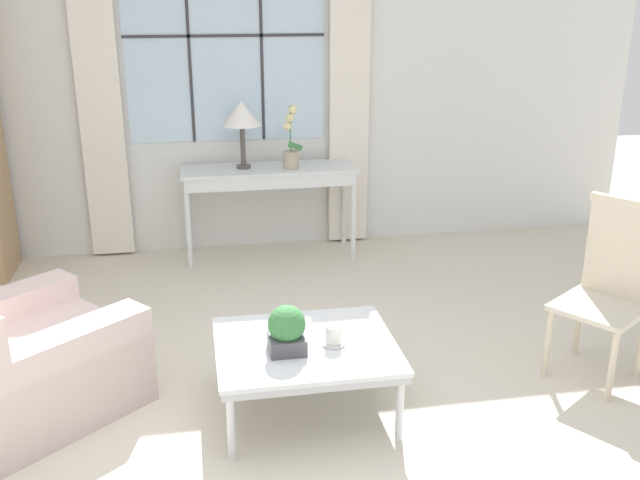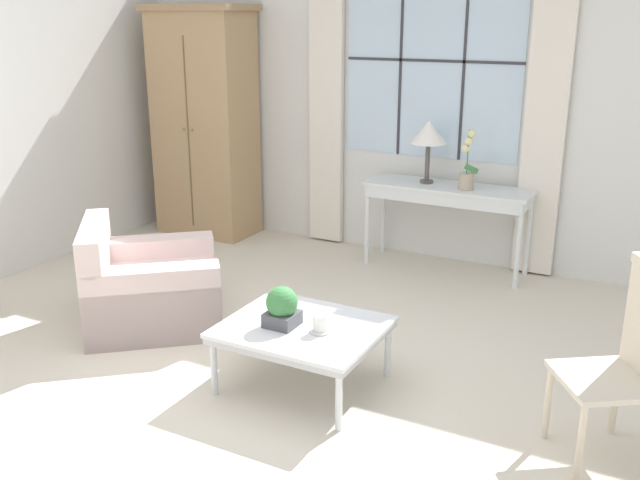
{
  "view_description": "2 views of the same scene",
  "coord_description": "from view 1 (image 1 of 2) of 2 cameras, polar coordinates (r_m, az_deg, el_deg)",
  "views": [
    {
      "loc": [
        -0.31,
        -2.98,
        2.13
      ],
      "look_at": [
        0.33,
        0.53,
        0.88
      ],
      "focal_mm": 40.0,
      "sensor_mm": 36.0,
      "label": 1
    },
    {
      "loc": [
        2.13,
        -3.12,
        2.18
      ],
      "look_at": [
        0.22,
        0.47,
        0.89
      ],
      "focal_mm": 40.0,
      "sensor_mm": 36.0,
      "label": 2
    }
  ],
  "objects": [
    {
      "name": "potted_plant_small",
      "position": [
        3.61,
        -2.67,
        -7.17
      ],
      "size": [
        0.19,
        0.19,
        0.25
      ],
      "color": "#4C4C51",
      "rests_on": "coffee_table"
    },
    {
      "name": "ground_plane",
      "position": [
        3.68,
        -3.69,
        -16.13
      ],
      "size": [
        14.0,
        14.0,
        0.0
      ],
      "primitive_type": "plane",
      "color": "beige"
    },
    {
      "name": "coffee_table",
      "position": [
        3.75,
        -1.17,
        -8.82
      ],
      "size": [
        0.93,
        0.79,
        0.4
      ],
      "color": "silver",
      "rests_on": "ground_plane"
    },
    {
      "name": "wall_back_windowed",
      "position": [
        6.05,
        -7.46,
        12.33
      ],
      "size": [
        7.2,
        0.14,
        2.81
      ],
      "color": "silver",
      "rests_on": "ground_plane"
    },
    {
      "name": "potted_orchid",
      "position": [
        5.81,
        -2.36,
        7.47
      ],
      "size": [
        0.16,
        0.13,
        0.51
      ],
      "color": "tan",
      "rests_on": "console_table"
    },
    {
      "name": "armchair_upholstered",
      "position": [
        4.12,
        -22.45,
        -9.24
      ],
      "size": [
        1.28,
        1.28,
        0.78
      ],
      "color": "beige",
      "rests_on": "ground_plane"
    },
    {
      "name": "pillar_candle",
      "position": [
        3.69,
        1.1,
        -7.7
      ],
      "size": [
        0.12,
        0.12,
        0.12
      ],
      "color": "silver",
      "rests_on": "coffee_table"
    },
    {
      "name": "table_lamp",
      "position": [
        5.8,
        -6.28,
        9.95
      ],
      "size": [
        0.32,
        0.32,
        0.55
      ],
      "color": "#4C4742",
      "rests_on": "console_table"
    },
    {
      "name": "console_table",
      "position": [
        5.91,
        -4.1,
        5.01
      ],
      "size": [
        1.44,
        0.45,
        0.76
      ],
      "color": "silver",
      "rests_on": "ground_plane"
    },
    {
      "name": "side_chair_wooden",
      "position": [
        4.38,
        22.22,
        -3.06
      ],
      "size": [
        0.61,
        0.61,
        1.04
      ],
      "color": "beige",
      "rests_on": "ground_plane"
    }
  ]
}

